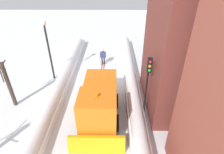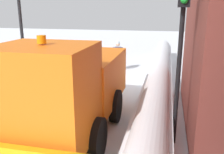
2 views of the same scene
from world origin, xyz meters
TOP-DOWN VIEW (x-y plane):
  - plow_truck at (-0.55, 6.11)m, footprint 3.20×5.98m
  - skier at (-0.36, -1.94)m, footprint 0.62×1.80m
  - traffic_light_pole at (-3.58, 6.06)m, footprint 0.28×0.42m
  - street_lamp at (4.13, 0.93)m, footprint 0.40×0.40m

SIDE VIEW (x-z plane):
  - skier at x=-0.36m, z-range 0.10..1.91m
  - plow_truck at x=-0.55m, z-range -0.08..3.04m
  - traffic_light_pole at x=-3.58m, z-range 0.92..5.52m
  - street_lamp at x=4.13m, z-range 0.70..6.07m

